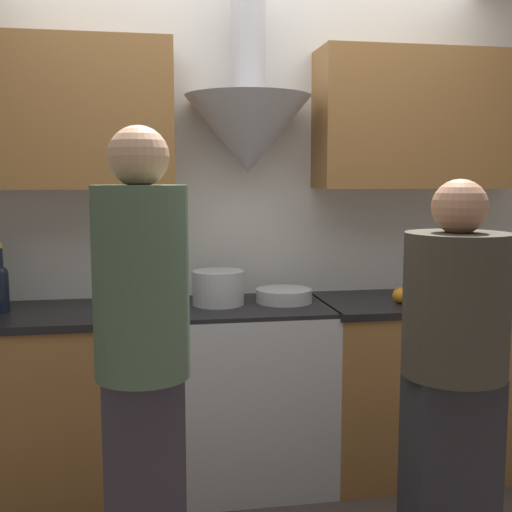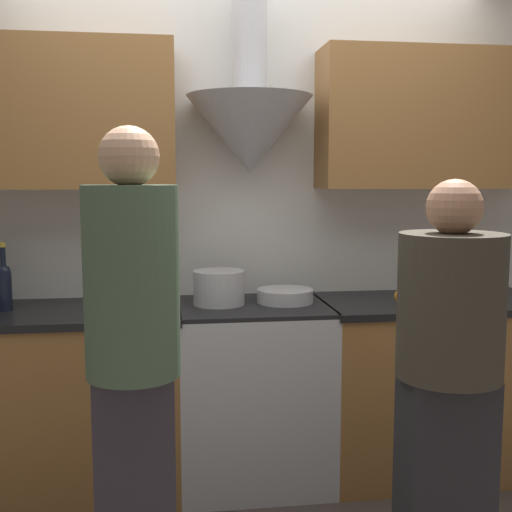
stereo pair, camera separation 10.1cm
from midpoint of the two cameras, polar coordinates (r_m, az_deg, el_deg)
wall_back at (r=3.33m, az=-0.34°, el=6.39°), size 8.40×0.62×2.60m
counter_left at (r=3.26m, az=-17.16°, el=-12.31°), size 1.26×0.62×0.89m
counter_right at (r=3.50m, az=16.14°, el=-10.90°), size 1.15×0.62×0.89m
stove_range at (r=3.25m, az=0.65°, el=-11.99°), size 0.73×0.60×0.89m
wine_bottle_4 at (r=3.18m, az=-20.64°, el=-2.36°), size 0.07×0.07×0.32m
stock_pot at (r=3.12m, az=-2.39°, el=-2.82°), size 0.25×0.25×0.17m
mixing_bowl at (r=3.18m, az=3.51°, el=-3.55°), size 0.28×0.28×0.07m
orange_fruit at (r=3.22m, az=13.75°, el=-3.50°), size 0.08×0.08×0.08m
person_foreground_left at (r=2.14m, az=-9.50°, el=-8.76°), size 0.31×0.31×1.67m
person_foreground_right at (r=2.42m, az=17.89°, el=-9.88°), size 0.37×0.37×1.50m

